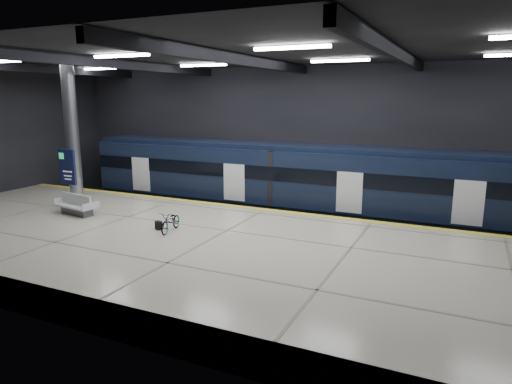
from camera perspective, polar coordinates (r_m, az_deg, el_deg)
The scene contains 10 objects.
ground at distance 19.48m, azimuth -2.17°, elevation -7.14°, with size 30.00×30.00×0.00m, color black.
room_shell at distance 18.43m, azimuth -2.31°, elevation 9.92°, with size 30.10×16.10×8.05m.
platform at distance 17.24m, azimuth -6.02°, elevation -7.83°, with size 30.00×11.00×1.10m, color beige.
safety_strip at distance 21.54m, azimuth 1.15°, elevation -2.21°, with size 30.00×0.40×0.01m, color yellow.
rails at distance 24.26m, azimuth 3.78°, elevation -3.13°, with size 30.00×1.52×0.16m.
train at distance 23.07m, azimuth 9.52°, elevation 1.00°, with size 29.40×2.84×3.79m.
bench at distance 22.17m, azimuth -21.50°, elevation -1.78°, with size 2.25×1.21×0.94m.
bicycle at distance 18.31m, azimuth -10.61°, elevation -3.63°, with size 0.55×1.58×0.83m, color #99999E.
pannier_bag at distance 18.72m, azimuth -12.08°, elevation -4.10°, with size 0.30×0.18×0.35m, color black.
info_column at distance 22.57m, azimuth -22.03°, elevation 6.23°, with size 0.90×0.78×6.90m.
Camera 1 is at (8.45, -16.37, 6.33)m, focal length 32.00 mm.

